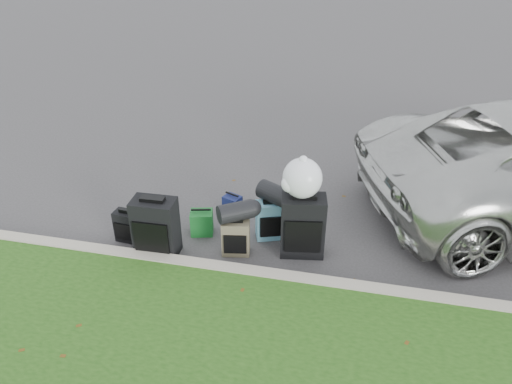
% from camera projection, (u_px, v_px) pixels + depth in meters
% --- Properties ---
extents(ground, '(120.00, 120.00, 0.00)m').
position_uv_depth(ground, '(260.00, 233.00, 7.11)').
color(ground, '#383535').
rests_on(ground, ground).
extents(curb, '(120.00, 0.18, 0.15)m').
position_uv_depth(curb, '(243.00, 273.00, 6.23)').
color(curb, '#9E937F').
rests_on(curb, ground).
extents(suitcase_small_black, '(0.38, 0.24, 0.45)m').
position_uv_depth(suitcase_small_black, '(129.00, 226.00, 6.86)').
color(suitcase_small_black, black).
rests_on(suitcase_small_black, ground).
extents(suitcase_large_black_left, '(0.57, 0.36, 0.81)m').
position_uv_depth(suitcase_large_black_left, '(156.00, 227.00, 6.52)').
color(suitcase_large_black_left, black).
rests_on(suitcase_large_black_left, ground).
extents(suitcase_olive, '(0.40, 0.29, 0.50)m').
position_uv_depth(suitcase_olive, '(236.00, 237.00, 6.59)').
color(suitcase_olive, '#47412F').
rests_on(suitcase_olive, ground).
extents(suitcase_teal, '(0.45, 0.35, 0.56)m').
position_uv_depth(suitcase_teal, '(270.00, 220.00, 6.90)').
color(suitcase_teal, teal).
rests_on(suitcase_teal, ground).
extents(suitcase_large_black_right, '(0.62, 0.43, 0.86)m').
position_uv_depth(suitcase_large_black_right, '(303.00, 226.00, 6.51)').
color(suitcase_large_black_right, black).
rests_on(suitcase_large_black_right, ground).
extents(tote_green, '(0.36, 0.31, 0.35)m').
position_uv_depth(tote_green, '(202.00, 223.00, 7.03)').
color(tote_green, '#166423').
rests_on(tote_green, ground).
extents(tote_navy, '(0.30, 0.27, 0.27)m').
position_uv_depth(tote_navy, '(232.00, 204.00, 7.53)').
color(tote_navy, '#161E4F').
rests_on(tote_navy, ground).
extents(duffel_left, '(0.53, 0.47, 0.25)m').
position_uv_depth(duffel_left, '(236.00, 212.00, 6.44)').
color(duffel_left, black).
rests_on(duffel_left, suitcase_olive).
extents(duffel_right, '(0.55, 0.46, 0.27)m').
position_uv_depth(duffel_right, '(275.00, 194.00, 6.70)').
color(duffel_right, black).
rests_on(duffel_right, suitcase_teal).
extents(trash_bag, '(0.50, 0.50, 0.50)m').
position_uv_depth(trash_bag, '(302.00, 178.00, 6.22)').
color(trash_bag, white).
rests_on(trash_bag, suitcase_large_black_right).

